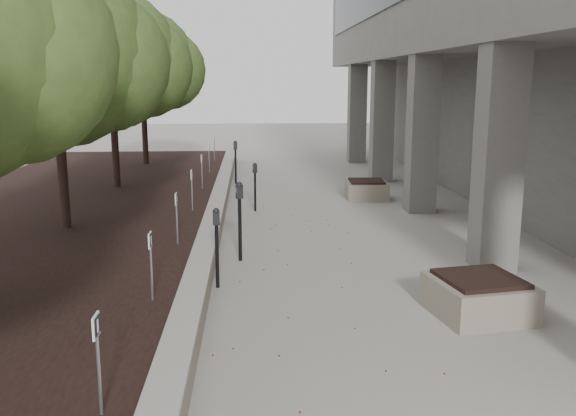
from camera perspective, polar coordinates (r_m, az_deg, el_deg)
name	(u,v)px	position (r m, az deg, el deg)	size (l,w,h in m)	color
retaining_wall	(214,221)	(14.12, -6.77, -1.22)	(0.39, 26.00, 0.50)	gray
planting_bed	(48,226)	(14.81, -21.11, -1.52)	(7.00, 26.00, 0.40)	black
crabapple_tree_3	(57,93)	(13.31, -20.42, 9.84)	(4.60, 4.00, 5.44)	#36531F
crabapple_tree_4	(112,89)	(18.15, -15.82, 10.41)	(4.60, 4.00, 5.44)	#36531F
crabapple_tree_5	(143,87)	(23.06, -13.16, 10.71)	(4.60, 4.00, 5.44)	#36531F
parking_sign_2	(99,365)	(5.97, -16.95, -13.60)	(0.04, 0.22, 0.96)	black
parking_sign_3	(151,267)	(8.72, -12.41, -5.26)	(0.04, 0.22, 0.96)	black
parking_sign_4	(177,219)	(11.60, -10.14, -0.97)	(0.04, 0.22, 0.96)	black
parking_sign_5	(192,190)	(14.52, -8.78, 1.61)	(0.04, 0.22, 0.96)	black
parking_sign_6	(202,172)	(17.48, -7.88, 3.32)	(0.04, 0.22, 0.96)	black
parking_sign_7	(209,158)	(20.44, -7.24, 4.53)	(0.04, 0.22, 0.96)	black
parking_sign_8	(214,148)	(23.42, -6.76, 5.44)	(0.04, 0.22, 0.96)	black
parking_meter_2	(217,248)	(10.27, -6.52, -3.67)	(0.13, 0.10, 1.35)	black
parking_meter_3	(240,222)	(11.75, -4.43, -1.24)	(0.15, 0.11, 1.52)	black
parking_meter_4	(255,187)	(16.23, -3.03, 1.93)	(0.13, 0.09, 1.28)	black
parking_meter_5	(236,162)	(20.63, -4.82, 4.20)	(0.14, 0.10, 1.43)	black
planter_front	(479,296)	(9.54, 17.07, -7.70)	(1.27, 1.27, 0.59)	gray
planter_back	(366,189)	(18.15, 7.19, 1.71)	(1.16, 1.16, 0.54)	gray
berry_scatter	(306,288)	(10.34, 1.63, -7.33)	(3.30, 14.10, 0.02)	maroon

